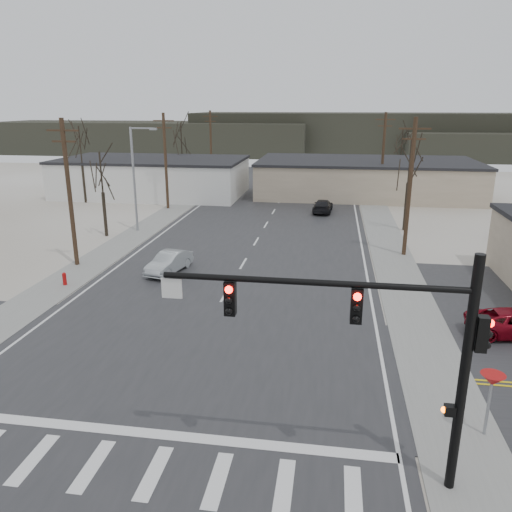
{
  "coord_description": "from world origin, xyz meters",
  "views": [
    {
      "loc": [
        6.02,
        -19.01,
        10.84
      ],
      "look_at": [
        1.9,
        7.65,
        2.6
      ],
      "focal_mm": 35.0,
      "sensor_mm": 36.0,
      "label": 1
    }
  ],
  "objects": [
    {
      "name": "tree_left_near",
      "position": [
        -13.0,
        20.0,
        5.23
      ],
      "size": [
        3.3,
        3.3,
        7.35
      ],
      "color": "black",
      "rests_on": "ground"
    },
    {
      "name": "car_far_a",
      "position": [
        5.09,
        32.46,
        0.71
      ],
      "size": [
        2.17,
        4.67,
        1.32
      ],
      "primitive_type": "imported",
      "rotation": [
        0.0,
        0.0,
        3.07
      ],
      "color": "black",
      "rests_on": "main_road"
    },
    {
      "name": "tree_left_mid",
      "position": [
        -22.0,
        34.0,
        6.28
      ],
      "size": [
        3.96,
        3.96,
        8.82
      ],
      "color": "black",
      "rests_on": "ground"
    },
    {
      "name": "upole_left_c",
      "position": [
        -11.5,
        32.0,
        5.22
      ],
      "size": [
        2.2,
        0.3,
        10.0
      ],
      "color": "#3F291D",
      "rests_on": "ground"
    },
    {
      "name": "sidewalk_right",
      "position": [
        10.6,
        20.0,
        0.03
      ],
      "size": [
        3.0,
        90.0,
        0.06
      ],
      "primitive_type": "cube",
      "color": "gray",
      "rests_on": "ground"
    },
    {
      "name": "tree_left_far",
      "position": [
        -14.0,
        46.0,
        6.28
      ],
      "size": [
        3.96,
        3.96,
        8.82
      ],
      "color": "black",
      "rests_on": "ground"
    },
    {
      "name": "streetlight_main",
      "position": [
        -10.8,
        22.0,
        5.09
      ],
      "size": [
        2.4,
        0.25,
        9.0
      ],
      "color": "gray",
      "rests_on": "ground"
    },
    {
      "name": "yield_sign",
      "position": [
        11.5,
        -3.5,
        2.07
      ],
      "size": [
        0.8,
        0.8,
        2.35
      ],
      "color": "gray",
      "rests_on": "ground"
    },
    {
      "name": "building_left_far",
      "position": [
        -16.0,
        40.0,
        2.26
      ],
      "size": [
        22.3,
        12.3,
        4.5
      ],
      "color": "silver",
      "rests_on": "ground"
    },
    {
      "name": "hill_center",
      "position": [
        15.0,
        96.0,
        4.5
      ],
      "size": [
        80.0,
        18.0,
        9.0
      ],
      "primitive_type": "cube",
      "color": "#333026",
      "rests_on": "ground"
    },
    {
      "name": "main_road",
      "position": [
        0.0,
        15.0,
        0.02
      ],
      "size": [
        18.0,
        110.0,
        0.05
      ],
      "primitive_type": "cube",
      "color": "#29292B",
      "rests_on": "ground"
    },
    {
      "name": "upole_left_b",
      "position": [
        -11.5,
        12.0,
        5.22
      ],
      "size": [
        2.2,
        0.3,
        10.0
      ],
      "color": "#3F291D",
      "rests_on": "ground"
    },
    {
      "name": "hill_left",
      "position": [
        -35.0,
        92.0,
        3.5
      ],
      "size": [
        70.0,
        18.0,
        7.0
      ],
      "primitive_type": "cube",
      "color": "#333026",
      "rests_on": "ground"
    },
    {
      "name": "building_right_far",
      "position": [
        10.0,
        44.0,
        2.15
      ],
      "size": [
        26.3,
        14.3,
        4.3
      ],
      "color": "tan",
      "rests_on": "ground"
    },
    {
      "name": "tree_right_mid",
      "position": [
        12.5,
        26.0,
        5.93
      ],
      "size": [
        3.74,
        3.74,
        8.33
      ],
      "color": "black",
      "rests_on": "ground"
    },
    {
      "name": "sidewalk_left",
      "position": [
        -10.6,
        20.0,
        0.03
      ],
      "size": [
        3.0,
        90.0,
        0.06
      ],
      "primitive_type": "cube",
      "color": "gray",
      "rests_on": "ground"
    },
    {
      "name": "upole_right_a",
      "position": [
        11.5,
        18.0,
        5.22
      ],
      "size": [
        2.2,
        0.3,
        10.0
      ],
      "color": "#3F291D",
      "rests_on": "ground"
    },
    {
      "name": "tree_right_far",
      "position": [
        15.0,
        52.0,
        5.58
      ],
      "size": [
        3.52,
        3.52,
        7.84
      ],
      "color": "black",
      "rests_on": "ground"
    },
    {
      "name": "sedan_crossing",
      "position": [
        -4.56,
        11.43,
        0.73
      ],
      "size": [
        2.36,
        4.35,
        1.36
      ],
      "primitive_type": "imported",
      "rotation": [
        0.0,
        0.0,
        -0.23
      ],
      "color": "#939A9D",
      "rests_on": "main_road"
    },
    {
      "name": "car_far_b",
      "position": [
        0.53,
        51.95,
        0.7
      ],
      "size": [
        2.66,
        4.13,
        1.31
      ],
      "primitive_type": "imported",
      "rotation": [
        0.0,
        0.0,
        0.32
      ],
      "color": "black",
      "rests_on": "main_road"
    },
    {
      "name": "upole_left_d",
      "position": [
        -11.5,
        52.0,
        5.22
      ],
      "size": [
        2.2,
        0.3,
        10.0
      ],
      "color": "#3F291D",
      "rests_on": "ground"
    },
    {
      "name": "fire_hydrant",
      "position": [
        -10.2,
        8.0,
        0.45
      ],
      "size": [
        0.24,
        0.24,
        0.87
      ],
      "color": "#A50C0C",
      "rests_on": "ground"
    },
    {
      "name": "traffic_signal_mast",
      "position": [
        7.89,
        -6.2,
        4.67
      ],
      "size": [
        8.95,
        0.43,
        7.2
      ],
      "color": "black",
      "rests_on": "ground"
    },
    {
      "name": "ground",
      "position": [
        0.0,
        0.0,
        0.0
      ],
      "size": [
        140.0,
        140.0,
        0.0
      ],
      "primitive_type": "plane",
      "color": "silver",
      "rests_on": "ground"
    },
    {
      "name": "cross_road",
      "position": [
        0.0,
        0.0,
        0.02
      ],
      "size": [
        90.0,
        10.0,
        0.04
      ],
      "primitive_type": "cube",
      "color": "#29292B",
      "rests_on": "ground"
    },
    {
      "name": "upole_right_b",
      "position": [
        11.5,
        40.0,
        5.22
      ],
      "size": [
        2.2,
        0.3,
        10.0
      ],
      "color": "#3F291D",
      "rests_on": "ground"
    }
  ]
}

